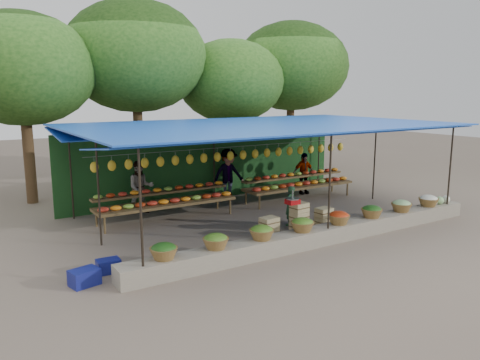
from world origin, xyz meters
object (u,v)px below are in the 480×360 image
weighing_scale (293,201)px  blue_crate_back (108,266)px  crate_counter (298,219)px  blue_crate_front (84,277)px  vendor_seated (290,206)px

weighing_scale → blue_crate_back: bearing=-177.1°
crate_counter → blue_crate_front: crate_counter is taller
blue_crate_back → vendor_seated: bearing=10.7°
crate_counter → blue_crate_front: size_ratio=4.44×
blue_crate_front → blue_crate_back: blue_crate_front is taller
blue_crate_front → blue_crate_back: 0.72m
blue_crate_front → crate_counter: bearing=-6.6°
crate_counter → blue_crate_front: (-5.89, -0.66, -0.15)m
vendor_seated → blue_crate_back: size_ratio=2.41×
blue_crate_back → weighing_scale: bearing=5.3°
crate_counter → vendor_seated: bearing=76.9°
weighing_scale → blue_crate_front: 5.76m
weighing_scale → vendor_seated: (0.33, 0.53, -0.29)m
crate_counter → blue_crate_back: 5.30m
blue_crate_front → blue_crate_back: bearing=21.5°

